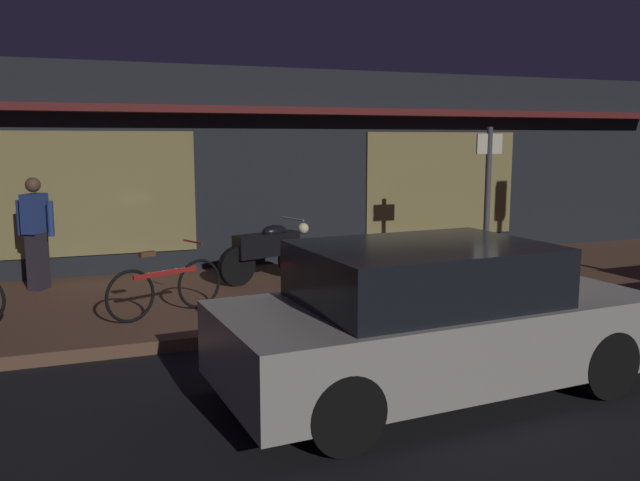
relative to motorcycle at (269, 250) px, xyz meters
name	(u,v)px	position (x,y,z in m)	size (l,w,h in m)	color
ground_plane	(419,354)	(0.69, -3.64, -0.65)	(60.00, 60.00, 0.00)	black
sidewalk_slab	(324,290)	(0.69, -0.64, -0.57)	(18.00, 4.00, 0.15)	brown
storefront_building	(263,168)	(0.69, 2.74, 1.16)	(18.00, 3.30, 3.60)	black
motorcycle	(269,250)	(0.00, 0.00, 0.00)	(1.65, 0.74, 0.97)	black
bicycle_extra	(166,288)	(-1.80, -1.55, -0.14)	(1.53, 0.72, 0.91)	black
person_photographer	(36,231)	(-3.38, 0.60, 0.38)	(0.56, 0.44, 1.67)	#28232D
sign_post	(487,196)	(3.07, -1.39, 0.86)	(0.44, 0.09, 2.40)	#47474C
trash_bin	(430,269)	(1.67, -2.13, -0.03)	(0.48, 0.48, 0.93)	#2D4C33
parked_car_near	(432,319)	(0.25, -4.65, 0.06)	(4.21, 2.04, 1.42)	black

